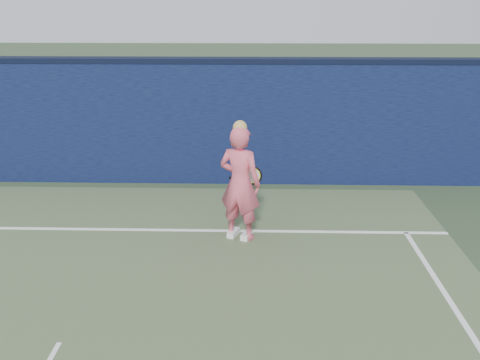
{
  "coord_description": "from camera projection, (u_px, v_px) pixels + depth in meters",
  "views": [
    {
      "loc": [
        2.2,
        -3.78,
        3.77
      ],
      "look_at": [
        2.01,
        3.79,
        1.01
      ],
      "focal_mm": 38.0,
      "sensor_mm": 36.0,
      "label": 1
    }
  ],
  "objects": [
    {
      "name": "player",
      "position": [
        240.0,
        183.0,
        8.09
      ],
      "size": [
        0.81,
        0.68,
        1.97
      ],
      "rotation": [
        0.0,
        0.0,
        2.76
      ],
      "color": "#DC5569",
      "rests_on": "ground"
    },
    {
      "name": "racket",
      "position": [
        251.0,
        176.0,
        8.46
      ],
      "size": [
        0.57,
        0.28,
        0.33
      ],
      "rotation": [
        0.0,
        0.0,
        -0.5
      ],
      "color": "black",
      "rests_on": "ground"
    },
    {
      "name": "wall_cap",
      "position": [
        143.0,
        60.0,
        10.13
      ],
      "size": [
        24.0,
        0.42,
        0.1
      ],
      "primitive_type": "cube",
      "color": "black",
      "rests_on": "backstop_wall"
    },
    {
      "name": "backstop_wall",
      "position": [
        147.0,
        124.0,
        10.57
      ],
      "size": [
        24.0,
        0.4,
        2.5
      ],
      "primitive_type": "cube",
      "color": "black",
      "rests_on": "ground"
    }
  ]
}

